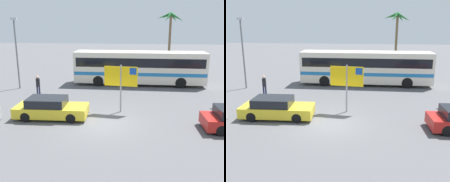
# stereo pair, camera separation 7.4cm
# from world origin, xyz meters

# --- Properties ---
(ground) EXTENTS (120.00, 120.00, 0.00)m
(ground) POSITION_xyz_m (0.00, 0.00, 0.00)
(ground) COLOR #565659
(bus_front_coach) EXTENTS (12.34, 2.53, 3.17)m
(bus_front_coach) POSITION_xyz_m (2.08, 10.52, 1.78)
(bus_front_coach) COLOR silver
(bus_front_coach) RESTS_ON ground
(ferry_sign) EXTENTS (2.19, 0.29, 3.20)m
(ferry_sign) POSITION_xyz_m (0.96, 2.29, 2.33)
(ferry_sign) COLOR gray
(ferry_sign) RESTS_ON ground
(car_yellow) EXTENTS (4.57, 1.99, 1.32)m
(car_yellow) POSITION_xyz_m (-3.40, 0.71, 0.64)
(car_yellow) COLOR yellow
(car_yellow) RESTS_ON ground
(pedestrian_crossing_lot) EXTENTS (0.32, 0.32, 1.73)m
(pedestrian_crossing_lot) POSITION_xyz_m (-6.03, 5.33, 1.02)
(pedestrian_crossing_lot) COLOR #1E2347
(pedestrian_crossing_lot) RESTS_ON ground
(lamp_post_left_side) EXTENTS (0.56, 0.20, 6.26)m
(lamp_post_left_side) POSITION_xyz_m (-8.78, 7.75, 3.45)
(lamp_post_left_side) COLOR slate
(lamp_post_left_side) RESTS_ON ground
(palm_tree_seaside) EXTENTS (3.52, 3.37, 7.17)m
(palm_tree_seaside) POSITION_xyz_m (5.98, 21.37, 5.81)
(palm_tree_seaside) COLOR brown
(palm_tree_seaside) RESTS_ON ground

